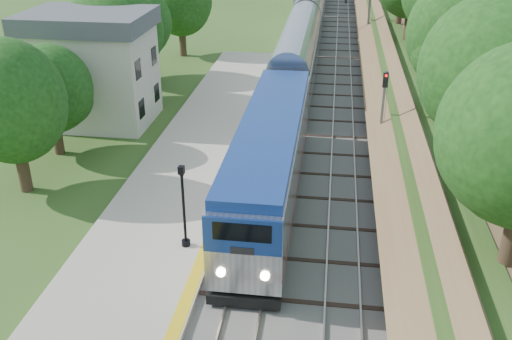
# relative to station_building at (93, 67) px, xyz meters

# --- Properties ---
(trackbed) EXTENTS (9.50, 170.00, 0.28)m
(trackbed) POSITION_rel_station_building_xyz_m (16.00, 30.00, -4.02)
(trackbed) COLOR #4C4944
(trackbed) RESTS_ON ground
(platform) EXTENTS (6.40, 68.00, 0.38)m
(platform) POSITION_rel_station_building_xyz_m (8.80, -14.00, -3.90)
(platform) COLOR #ACA38B
(platform) RESTS_ON ground
(yellow_stripe) EXTENTS (0.55, 68.00, 0.01)m
(yellow_stripe) POSITION_rel_station_building_xyz_m (11.65, -14.00, -3.70)
(yellow_stripe) COLOR gold
(yellow_stripe) RESTS_ON platform
(embankment) EXTENTS (10.64, 170.00, 11.70)m
(embankment) POSITION_rel_station_building_xyz_m (24.35, 30.00, -2.14)
(embankment) COLOR brown
(embankment) RESTS_ON ground
(station_building) EXTENTS (8.60, 6.60, 8.00)m
(station_building) POSITION_rel_station_building_xyz_m (0.00, 0.00, 0.00)
(station_building) COLOR beige
(station_building) RESTS_ON ground
(signal_gantry) EXTENTS (8.40, 0.38, 6.20)m
(signal_gantry) POSITION_rel_station_building_xyz_m (16.47, 24.99, 0.73)
(signal_gantry) COLOR slate
(signal_gantry) RESTS_ON ground
(trees_behind_platform) EXTENTS (7.82, 53.32, 7.21)m
(trees_behind_platform) POSITION_rel_station_building_xyz_m (2.83, -9.33, 0.44)
(trees_behind_platform) COLOR #332316
(trees_behind_platform) RESTS_ON ground
(train) EXTENTS (3.12, 103.65, 4.58)m
(train) POSITION_rel_station_building_xyz_m (14.00, 30.96, -1.74)
(train) COLOR black
(train) RESTS_ON trackbed
(lamppost_far) EXTENTS (0.41, 0.41, 4.14)m
(lamppost_far) POSITION_rel_station_building_xyz_m (10.66, -15.92, -1.86)
(lamppost_far) COLOR black
(lamppost_far) RESTS_ON platform
(signal_farside) EXTENTS (0.31, 0.25, 5.67)m
(signal_farside) POSITION_rel_station_building_xyz_m (20.20, -4.04, -0.51)
(signal_farside) COLOR slate
(signal_farside) RESTS_ON ground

